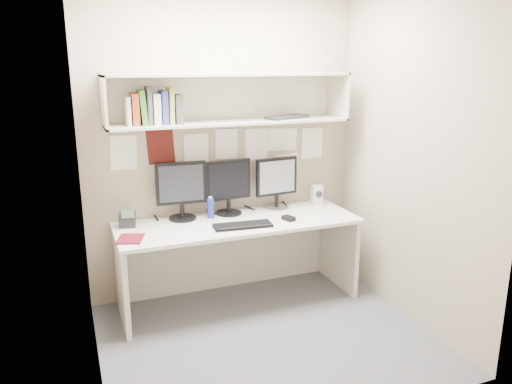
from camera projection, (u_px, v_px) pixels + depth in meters
name	position (u px, v px, depth m)	size (l,w,h in m)	color
floor	(267.00, 338.00, 3.74)	(2.40, 2.00, 0.01)	#4E4E53
wall_back	(224.00, 146.00, 4.31)	(2.40, 0.02, 2.60)	tan
wall_front	(345.00, 207.00, 2.51)	(2.40, 0.02, 2.60)	tan
wall_left	(84.00, 184.00, 2.99)	(0.02, 2.00, 2.60)	tan
wall_right	(412.00, 157.00, 3.83)	(0.02, 2.00, 2.60)	tan
desk	(238.00, 261.00, 4.23)	(2.00, 0.70, 0.73)	silver
overhead_hutch	(228.00, 98.00, 4.08)	(2.00, 0.38, 0.40)	beige
pinned_papers	(224.00, 152.00, 4.32)	(1.92, 0.01, 0.48)	white
monitor_left	(181.00, 188.00, 4.13)	(0.42, 0.23, 0.49)	black
monitor_center	(228.00, 185.00, 4.27)	(0.41, 0.22, 0.47)	black
monitor_right	(277.00, 181.00, 4.43)	(0.40, 0.22, 0.46)	#A5A5AA
keyboard	(243.00, 225.00, 3.98)	(0.47, 0.17, 0.02)	black
mouse	(289.00, 218.00, 4.15)	(0.07, 0.11, 0.03)	black
speaker	(317.00, 195.00, 4.59)	(0.10, 0.11, 0.18)	beige
blue_bottle	(211.00, 208.00, 4.19)	(0.06, 0.06, 0.19)	navy
maroon_notebook	(130.00, 239.00, 3.70)	(0.18, 0.22, 0.01)	#5A0F1B
desk_phone	(127.00, 219.00, 3.98)	(0.15, 0.14, 0.15)	black
book_stack	(154.00, 108.00, 3.83)	(0.42, 0.18, 0.29)	#BCBAB5
hutch_tray	(287.00, 117.00, 4.24)	(0.39, 0.15, 0.03)	black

